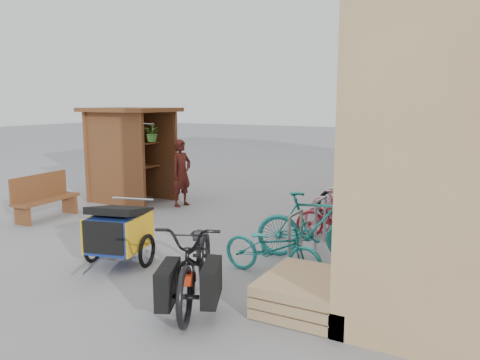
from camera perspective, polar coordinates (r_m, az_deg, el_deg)
The scene contains 17 objects.
ground at distance 8.62m, azimuth -7.78°, elevation -7.77°, with size 80.00×80.00×0.00m, color gray.
kiosk at distance 12.27m, azimuth -13.49°, elevation 4.60°, with size 2.49×1.65×2.40m.
bike_rack at distance 9.60m, azimuth 12.11°, elevation -2.92°, with size 0.05×5.35×0.86m.
pallet_stack at distance 6.02m, azimuth 7.95°, elevation -13.43°, with size 1.00×1.20×0.40m.
bench at distance 11.13m, azimuth -22.78°, elevation -1.83°, with size 0.61×1.59×0.98m.
shopping_carts at distance 13.09m, azimuth 19.82°, elevation 0.34°, with size 0.56×1.89×1.01m.
child_trailer at distance 7.65m, azimuth -14.55°, elevation -5.90°, with size 1.10×1.74×1.00m.
cargo_bike at distance 6.05m, azimuth -5.34°, elevation -9.74°, with size 1.57×2.27×1.13m.
person_kiosk at distance 11.54m, azimuth -7.15°, elevation 0.85°, with size 0.60×0.39×1.65m, color maroon.
bike_0 at distance 6.97m, azimuth 3.97°, elevation -8.29°, with size 0.55×1.59×0.84m, color teal.
bike_1 at distance 7.74m, azimuth 8.93°, elevation -5.52°, with size 0.52×1.85×1.11m, color teal.
bike_2 at distance 9.00m, azimuth 11.76°, elevation -4.48°, with size 0.53×1.52×0.80m, color maroon.
bike_3 at distance 9.15m, azimuth 12.38°, elevation -3.98°, with size 0.42×1.48×0.89m, color #CB839C.
bike_4 at distance 10.09m, azimuth 12.60°, elevation -2.93°, with size 0.55×1.58×0.83m, color #CB839C.
bike_5 at distance 10.37m, azimuth 14.32°, elevation -1.98°, with size 0.50×1.78×1.07m, color black.
bike_6 at distance 11.09m, azimuth 13.62°, elevation -1.81°, with size 0.56×1.60×0.84m, color beige.
bike_7 at distance 11.64m, azimuth 16.07°, elevation -0.88°, with size 0.49×1.74×1.05m, color maroon.
Camera 1 is at (4.91, -6.61, 2.55)m, focal length 35.00 mm.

